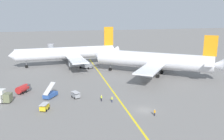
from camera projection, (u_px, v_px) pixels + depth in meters
name	position (u px, v px, depth m)	size (l,w,h in m)	color
ground_plane	(144.00, 110.00, 56.93)	(600.00, 600.00, 0.00)	slate
taxiway_stripe	(118.00, 98.00, 65.27)	(0.50, 120.00, 0.01)	yellow
airliner_at_gate_left	(68.00, 53.00, 106.40)	(49.02, 43.89, 16.94)	silver
airliner_being_pushed	(153.00, 60.00, 88.79)	(40.99, 36.86, 15.71)	silver
pushback_tug	(86.00, 65.00, 101.49)	(7.37, 7.17, 2.81)	gray
gse_baggage_cart_trailing	(76.00, 95.00, 65.09)	(2.37, 3.09, 1.71)	gray
gse_fuel_bowser_stubby	(23.00, 88.00, 69.31)	(4.16, 5.16, 2.40)	red
gse_stair_truck_yellow	(50.00, 94.00, 65.27)	(4.31, 4.80, 4.06)	#2D5199
gse_baggage_cart_near_cluster	(44.00, 107.00, 56.51)	(2.56, 3.14, 1.71)	gold
ground_crew_ramp_agent_by_cones	(155.00, 113.00, 53.48)	(0.36, 0.36, 1.55)	black
ground_crew_wing_walker_right	(112.00, 99.00, 61.76)	(0.36, 0.36, 1.62)	#2D3351
ground_crew_marshaller_foreground	(101.00, 98.00, 62.62)	(0.36, 0.36, 1.73)	black
jet_bridge	(51.00, 48.00, 130.48)	(3.86, 18.99, 6.14)	#B7B7BC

